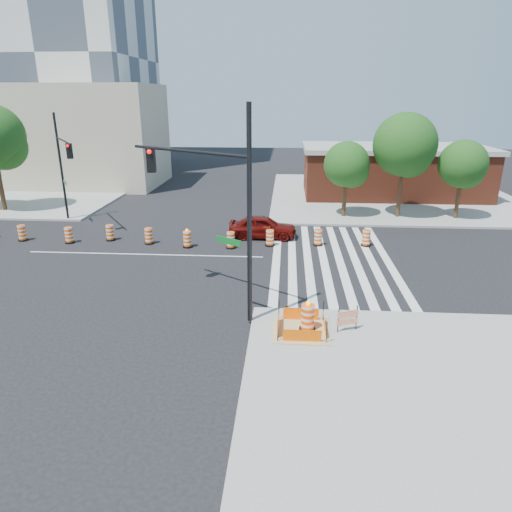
% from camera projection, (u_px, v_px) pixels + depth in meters
% --- Properties ---
extents(ground, '(120.00, 120.00, 0.00)m').
position_uv_depth(ground, '(145.00, 254.00, 26.95)').
color(ground, black).
rests_on(ground, ground).
extents(sidewalk_ne, '(22.00, 22.00, 0.15)m').
position_uv_depth(sidewalk_ne, '(390.00, 195.00, 42.70)').
color(sidewalk_ne, gray).
rests_on(sidewalk_ne, ground).
extents(sidewalk_nw, '(22.00, 22.00, 0.15)m').
position_uv_depth(sidewalk_nw, '(20.00, 190.00, 45.04)').
color(sidewalk_nw, gray).
rests_on(sidewalk_nw, ground).
extents(crosswalk_east, '(6.75, 13.50, 0.01)m').
position_uv_depth(crosswalk_east, '(331.00, 259.00, 26.24)').
color(crosswalk_east, silver).
rests_on(crosswalk_east, ground).
extents(lane_centerline, '(14.00, 0.12, 0.01)m').
position_uv_depth(lane_centerline, '(145.00, 254.00, 26.95)').
color(lane_centerline, silver).
rests_on(lane_centerline, ground).
extents(excavation_pit, '(2.20, 2.20, 0.90)m').
position_uv_depth(excavation_pit, '(301.00, 329.00, 17.82)').
color(excavation_pit, tan).
rests_on(excavation_pit, ground).
extents(brick_storefront, '(16.50, 8.50, 4.60)m').
position_uv_depth(brick_storefront, '(393.00, 171.00, 41.96)').
color(brick_storefront, maroon).
rests_on(brick_storefront, ground).
extents(beige_midrise, '(14.00, 10.00, 10.00)m').
position_uv_depth(beige_midrise, '(90.00, 136.00, 46.78)').
color(beige_midrise, tan).
rests_on(beige_midrise, ground).
extents(red_coupe, '(4.45, 1.85, 1.50)m').
position_uv_depth(red_coupe, '(263.00, 227.00, 29.90)').
color(red_coupe, '#550A07').
rests_on(red_coupe, ground).
extents(signal_pole_se, '(5.47, 3.65, 8.51)m').
position_uv_depth(signal_pole_se, '(214.00, 193.00, 18.06)').
color(signal_pole_se, black).
rests_on(signal_pole_se, ground).
extents(signal_pole_nw, '(3.35, 4.85, 7.63)m').
position_uv_depth(signal_pole_nw, '(63.00, 160.00, 31.57)').
color(signal_pole_nw, black).
rests_on(signal_pole_nw, ground).
extents(pit_drum, '(0.64, 0.64, 1.27)m').
position_uv_depth(pit_drum, '(308.00, 318.00, 17.72)').
color(pit_drum, black).
rests_on(pit_drum, ground).
extents(barricade, '(0.83, 0.34, 1.03)m').
position_uv_depth(barricade, '(348.00, 318.00, 17.68)').
color(barricade, '#FF5205').
rests_on(barricade, ground).
extents(tree_north_c, '(3.42, 3.38, 5.75)m').
position_uv_depth(tree_north_c, '(347.00, 167.00, 33.90)').
color(tree_north_c, '#382314').
rests_on(tree_north_c, ground).
extents(tree_north_d, '(4.60, 4.60, 7.81)m').
position_uv_depth(tree_north_d, '(405.00, 148.00, 33.25)').
color(tree_north_d, '#382314').
rests_on(tree_north_d, ground).
extents(tree_north_e, '(3.49, 3.49, 5.93)m').
position_uv_depth(tree_north_e, '(463.00, 167.00, 33.24)').
color(tree_north_e, '#382314').
rests_on(tree_north_e, ground).
extents(median_drum_1, '(0.60, 0.60, 1.02)m').
position_uv_depth(median_drum_1, '(22.00, 233.00, 29.37)').
color(median_drum_1, black).
rests_on(median_drum_1, ground).
extents(median_drum_2, '(0.60, 0.60, 1.02)m').
position_uv_depth(median_drum_2, '(69.00, 236.00, 28.90)').
color(median_drum_2, black).
rests_on(median_drum_2, ground).
extents(median_drum_3, '(0.60, 0.60, 1.02)m').
position_uv_depth(median_drum_3, '(110.00, 233.00, 29.43)').
color(median_drum_3, black).
rests_on(median_drum_3, ground).
extents(median_drum_4, '(0.60, 0.60, 1.02)m').
position_uv_depth(median_drum_4, '(149.00, 237.00, 28.73)').
color(median_drum_4, black).
rests_on(median_drum_4, ground).
extents(median_drum_5, '(0.60, 0.60, 1.18)m').
position_uv_depth(median_drum_5, '(187.00, 240.00, 28.08)').
color(median_drum_5, black).
rests_on(median_drum_5, ground).
extents(median_drum_6, '(0.60, 0.60, 1.02)m').
position_uv_depth(median_drum_6, '(231.00, 241.00, 27.92)').
color(median_drum_6, black).
rests_on(median_drum_6, ground).
extents(median_drum_7, '(0.60, 0.60, 1.02)m').
position_uv_depth(median_drum_7, '(270.00, 238.00, 28.34)').
color(median_drum_7, black).
rests_on(median_drum_7, ground).
extents(median_drum_8, '(0.60, 0.60, 1.02)m').
position_uv_depth(median_drum_8, '(318.00, 238.00, 28.43)').
color(median_drum_8, black).
rests_on(median_drum_8, ground).
extents(median_drum_9, '(0.60, 0.60, 1.02)m').
position_uv_depth(median_drum_9, '(366.00, 239.00, 28.31)').
color(median_drum_9, black).
rests_on(median_drum_9, ground).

